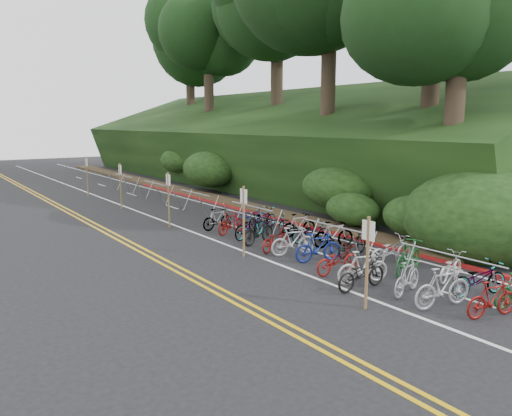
# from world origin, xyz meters

# --- Properties ---
(ground) EXTENTS (120.00, 120.00, 0.00)m
(ground) POSITION_xyz_m (0.00, 0.00, 0.00)
(ground) COLOR black
(ground) RESTS_ON ground
(road_markings) EXTENTS (7.47, 80.00, 0.01)m
(road_markings) POSITION_xyz_m (0.63, 10.10, 0.00)
(road_markings) COLOR gold
(road_markings) RESTS_ON ground
(red_curb) EXTENTS (0.25, 28.00, 0.10)m
(red_curb) POSITION_xyz_m (5.70, 12.00, 0.05)
(red_curb) COLOR maroon
(red_curb) RESTS_ON ground
(embankment) EXTENTS (14.30, 48.14, 9.11)m
(embankment) POSITION_xyz_m (12.96, 19.04, 2.57)
(embankment) COLOR black
(embankment) RESTS_ON ground
(tree_cluster) EXTENTS (32.21, 53.84, 17.96)m
(tree_cluster) POSITION_xyz_m (9.76, 22.04, 11.22)
(tree_cluster) COLOR #2D2319
(tree_cluster) RESTS_ON ground
(bike_rack_front) EXTENTS (1.10, 3.29, 1.08)m
(bike_rack_front) POSITION_xyz_m (3.21, -1.33, 0.81)
(bike_rack_front) COLOR gray
(bike_rack_front) RESTS_ON ground
(bike_racks_rest) EXTENTS (1.14, 23.00, 1.17)m
(bike_racks_rest) POSITION_xyz_m (3.00, 13.00, 0.85)
(bike_racks_rest) COLOR gray
(bike_racks_rest) RESTS_ON ground
(signpost_near) EXTENTS (0.08, 0.40, 2.37)m
(signpost_near) POSITION_xyz_m (0.36, -0.90, 1.36)
(signpost_near) COLOR brown
(signpost_near) RESTS_ON ground
(signposts_rest) EXTENTS (0.08, 18.40, 2.50)m
(signposts_rest) POSITION_xyz_m (0.60, 14.00, 1.43)
(signposts_rest) COLOR brown
(signposts_rest) RESTS_ON ground
(bike_front) EXTENTS (0.65, 1.78, 0.93)m
(bike_front) POSITION_xyz_m (1.37, 0.20, 0.46)
(bike_front) COLOR black
(bike_front) RESTS_ON ground
(bike_valet) EXTENTS (3.30, 14.23, 1.09)m
(bike_valet) POSITION_xyz_m (3.02, 3.31, 0.48)
(bike_valet) COLOR maroon
(bike_valet) RESTS_ON ground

